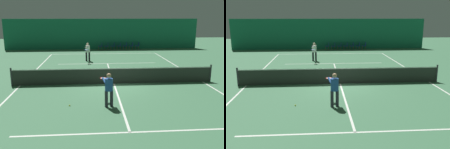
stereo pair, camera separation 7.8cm
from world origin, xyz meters
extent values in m
plane|color=#3D704C|center=(0.00, 0.00, 0.00)|extent=(60.00, 60.00, 0.00)
cube|color=#196B4C|center=(0.00, 15.69, 1.79)|extent=(23.00, 0.12, 3.58)
cube|color=silver|center=(0.00, 11.90, 0.00)|extent=(11.00, 0.10, 0.00)
cube|color=silver|center=(0.00, 6.40, 0.00)|extent=(8.25, 0.10, 0.00)
cube|color=silver|center=(0.00, -6.40, 0.00)|extent=(8.25, 0.10, 0.00)
cube|color=silver|center=(-5.50, 0.00, 0.00)|extent=(0.10, 23.80, 0.00)
cube|color=silver|center=(5.50, 0.00, 0.00)|extent=(0.10, 23.80, 0.00)
cube|color=silver|center=(0.00, 0.00, 0.00)|extent=(0.10, 12.80, 0.00)
cube|color=#2D332D|center=(0.00, 0.00, 0.47)|extent=(11.90, 0.02, 0.95)
cube|color=white|center=(0.00, 0.00, 0.92)|extent=(11.90, 0.02, 0.05)
cylinder|color=#333338|center=(-5.95, 0.00, 0.53)|extent=(0.10, 0.10, 1.07)
cylinder|color=#333338|center=(5.95, 0.00, 0.53)|extent=(0.10, 0.10, 1.07)
cylinder|color=#2D2D38|center=(-0.68, -3.84, 0.38)|extent=(0.17, 0.17, 0.76)
cylinder|color=#2D2D38|center=(-0.44, -3.79, 0.38)|extent=(0.17, 0.17, 0.76)
cylinder|color=#234C99|center=(-0.56, -3.82, 1.03)|extent=(0.42, 0.42, 0.55)
sphere|color=tan|center=(-0.56, -3.82, 1.44)|extent=(0.21, 0.21, 0.21)
cylinder|color=#234C99|center=(-0.75, -3.61, 1.15)|extent=(0.20, 0.53, 0.22)
cylinder|color=#234C99|center=(-0.47, -3.55, 1.15)|extent=(0.20, 0.53, 0.22)
cylinder|color=black|center=(-0.70, -3.18, 1.09)|extent=(0.09, 0.30, 0.03)
torus|color=red|center=(-0.76, -2.89, 1.09)|extent=(0.39, 0.39, 0.03)
cylinder|color=silver|center=(-0.76, -2.89, 1.09)|extent=(0.33, 0.33, 0.00)
cylinder|color=black|center=(-1.53, 7.72, 0.40)|extent=(0.17, 0.17, 0.80)
cylinder|color=black|center=(-1.79, 7.74, 0.40)|extent=(0.17, 0.17, 0.80)
cylinder|color=white|center=(-1.66, 7.73, 1.09)|extent=(0.41, 0.41, 0.58)
sphere|color=beige|center=(-1.66, 7.73, 1.52)|extent=(0.22, 0.22, 0.22)
cylinder|color=white|center=(-1.54, 7.45, 1.22)|extent=(0.15, 0.56, 0.23)
cylinder|color=white|center=(-1.83, 7.48, 1.22)|extent=(0.15, 0.56, 0.23)
cylinder|color=black|center=(-1.73, 7.05, 1.15)|extent=(0.06, 0.31, 0.03)
torus|color=#1951B2|center=(-1.76, 6.75, 1.15)|extent=(0.36, 0.36, 0.03)
cylinder|color=silver|center=(-1.76, 6.75, 1.15)|extent=(0.30, 0.30, 0.00)
cylinder|color=brown|center=(-0.50, 15.33, 0.20)|extent=(0.03, 0.03, 0.39)
cylinder|color=brown|center=(-0.50, 14.95, 0.20)|extent=(0.03, 0.03, 0.39)
cylinder|color=brown|center=(-0.12, 15.33, 0.20)|extent=(0.03, 0.03, 0.39)
cylinder|color=brown|center=(-0.12, 14.95, 0.20)|extent=(0.03, 0.03, 0.39)
cube|color=navy|center=(-0.31, 15.14, 0.41)|extent=(0.44, 0.44, 0.05)
cube|color=navy|center=(-0.11, 15.14, 0.64)|extent=(0.04, 0.44, 0.40)
cylinder|color=brown|center=(0.24, 15.33, 0.20)|extent=(0.03, 0.03, 0.39)
cylinder|color=brown|center=(0.24, 14.95, 0.20)|extent=(0.03, 0.03, 0.39)
cylinder|color=brown|center=(0.62, 15.33, 0.20)|extent=(0.03, 0.03, 0.39)
cylinder|color=brown|center=(0.62, 14.95, 0.20)|extent=(0.03, 0.03, 0.39)
cube|color=navy|center=(0.43, 15.14, 0.41)|extent=(0.44, 0.44, 0.05)
cube|color=navy|center=(0.63, 15.14, 0.64)|extent=(0.04, 0.44, 0.40)
cylinder|color=brown|center=(0.97, 15.33, 0.20)|extent=(0.03, 0.03, 0.39)
cylinder|color=brown|center=(0.97, 14.95, 0.20)|extent=(0.03, 0.03, 0.39)
cylinder|color=brown|center=(1.35, 15.33, 0.20)|extent=(0.03, 0.03, 0.39)
cylinder|color=brown|center=(1.35, 14.95, 0.20)|extent=(0.03, 0.03, 0.39)
cube|color=navy|center=(1.16, 15.14, 0.41)|extent=(0.44, 0.44, 0.05)
cube|color=navy|center=(1.36, 15.14, 0.64)|extent=(0.04, 0.44, 0.40)
cylinder|color=brown|center=(1.71, 15.33, 0.20)|extent=(0.03, 0.03, 0.39)
cylinder|color=brown|center=(1.71, 14.95, 0.20)|extent=(0.03, 0.03, 0.39)
cylinder|color=brown|center=(2.09, 15.33, 0.20)|extent=(0.03, 0.03, 0.39)
cylinder|color=brown|center=(2.09, 14.95, 0.20)|extent=(0.03, 0.03, 0.39)
cube|color=navy|center=(1.90, 15.14, 0.41)|extent=(0.44, 0.44, 0.05)
cube|color=navy|center=(2.10, 15.14, 0.64)|extent=(0.04, 0.44, 0.40)
cylinder|color=brown|center=(2.44, 15.33, 0.20)|extent=(0.03, 0.03, 0.39)
cylinder|color=brown|center=(2.44, 14.95, 0.20)|extent=(0.03, 0.03, 0.39)
cylinder|color=brown|center=(2.82, 15.33, 0.20)|extent=(0.03, 0.03, 0.39)
cylinder|color=brown|center=(2.82, 14.95, 0.20)|extent=(0.03, 0.03, 0.39)
cube|color=navy|center=(2.63, 15.14, 0.41)|extent=(0.44, 0.44, 0.05)
cube|color=navy|center=(2.83, 15.14, 0.64)|extent=(0.04, 0.44, 0.40)
cylinder|color=brown|center=(3.18, 15.33, 0.20)|extent=(0.03, 0.03, 0.39)
cylinder|color=brown|center=(3.18, 14.95, 0.20)|extent=(0.03, 0.03, 0.39)
cylinder|color=brown|center=(3.56, 15.33, 0.20)|extent=(0.03, 0.03, 0.39)
cylinder|color=brown|center=(3.56, 14.95, 0.20)|extent=(0.03, 0.03, 0.39)
cube|color=navy|center=(3.37, 15.14, 0.41)|extent=(0.44, 0.44, 0.05)
cube|color=navy|center=(3.57, 15.14, 0.64)|extent=(0.04, 0.44, 0.40)
cylinder|color=brown|center=(3.91, 15.33, 0.20)|extent=(0.03, 0.03, 0.39)
cylinder|color=brown|center=(3.91, 14.95, 0.20)|extent=(0.03, 0.03, 0.39)
cylinder|color=brown|center=(4.29, 15.33, 0.20)|extent=(0.03, 0.03, 0.39)
cylinder|color=brown|center=(4.29, 14.95, 0.20)|extent=(0.03, 0.03, 0.39)
cube|color=navy|center=(4.10, 15.14, 0.41)|extent=(0.44, 0.44, 0.05)
cube|color=navy|center=(4.30, 15.14, 0.64)|extent=(0.04, 0.44, 0.40)
sphere|color=#D1DB33|center=(-2.34, -3.60, 0.03)|extent=(0.07, 0.07, 0.07)
camera|label=1|loc=(-1.27, -14.37, 4.02)|focal=40.00mm
camera|label=2|loc=(-1.19, -14.37, 4.02)|focal=40.00mm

